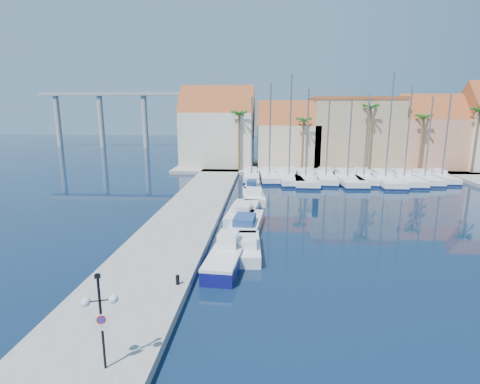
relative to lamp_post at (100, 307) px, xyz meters
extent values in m
plane|color=black|center=(7.73, 5.39, -3.01)|extent=(260.00, 260.00, 0.00)
cube|color=gray|center=(-1.27, 18.89, -2.76)|extent=(6.00, 77.00, 0.50)
cube|color=gray|center=(17.73, 53.39, -2.76)|extent=(54.00, 16.00, 0.50)
cylinder|color=black|center=(0.00, 0.00, -0.60)|extent=(0.10, 0.10, 3.82)
cylinder|color=black|center=(-0.23, -0.07, 0.26)|extent=(0.47, 0.19, 0.05)
cylinder|color=black|center=(0.23, 0.08, 0.26)|extent=(0.47, 0.19, 0.05)
sphere|color=white|center=(-0.46, -0.14, 0.26)|extent=(0.34, 0.34, 0.34)
sphere|color=white|center=(0.46, 0.15, 0.26)|extent=(0.34, 0.34, 0.34)
cube|color=black|center=(0.00, 0.00, 1.22)|extent=(0.23, 0.17, 0.15)
cube|color=white|center=(0.02, -0.05, -0.50)|extent=(0.47, 0.17, 0.48)
cylinder|color=red|center=(0.02, -0.07, -0.46)|extent=(0.31, 0.11, 0.33)
cylinder|color=#1933A5|center=(0.03, -0.08, -0.46)|extent=(0.22, 0.08, 0.23)
cube|color=white|center=(0.02, -0.05, -0.84)|extent=(0.37, 0.14, 0.13)
cylinder|color=black|center=(1.13, 6.98, -2.24)|extent=(0.21, 0.21, 0.54)
cube|color=#10105D|center=(3.40, 10.51, -2.58)|extent=(2.42, 5.94, 0.87)
cube|color=white|center=(3.40, 10.51, -2.05)|extent=(2.42, 5.94, 0.19)
cube|color=white|center=(3.50, 11.67, -1.51)|extent=(1.38, 1.65, 1.06)
cube|color=white|center=(4.69, 13.07, -2.61)|extent=(2.07, 5.64, 0.80)
cube|color=white|center=(4.72, 12.52, -1.91)|extent=(1.35, 2.01, 0.60)
cube|color=white|center=(4.33, 18.46, -2.61)|extent=(2.96, 7.54, 0.80)
cube|color=navy|center=(4.27, 17.72, -1.91)|extent=(1.86, 2.71, 0.60)
cube|color=white|center=(3.83, 22.47, -2.61)|extent=(3.05, 7.68, 0.80)
cube|color=white|center=(3.77, 21.72, -1.91)|extent=(1.90, 2.76, 0.60)
cube|color=white|center=(4.60, 29.26, -2.61)|extent=(2.90, 7.19, 0.80)
cube|color=white|center=(4.67, 28.56, -1.91)|extent=(1.80, 2.59, 0.60)
cube|color=white|center=(4.26, 34.22, -2.61)|extent=(1.84, 5.15, 0.80)
cube|color=navy|center=(4.24, 33.71, -1.91)|extent=(1.21, 1.83, 0.60)
cube|color=white|center=(3.93, 41.65, -2.51)|extent=(2.39, 8.43, 1.00)
cube|color=#0D1A45|center=(3.93, 41.65, -2.83)|extent=(2.45, 8.49, 0.28)
cube|color=white|center=(3.91, 42.48, -1.71)|extent=(1.59, 2.55, 0.60)
cylinder|color=slate|center=(3.94, 41.23, 3.35)|extent=(0.20, 0.20, 10.72)
cube|color=white|center=(6.48, 41.82, -2.51)|extent=(2.98, 9.41, 1.00)
cube|color=#0D1A45|center=(6.48, 41.82, -2.83)|extent=(3.04, 9.47, 0.28)
cube|color=white|center=(6.42, 42.74, -1.71)|extent=(1.86, 2.88, 0.60)
cylinder|color=slate|center=(6.51, 41.35, 4.28)|extent=(0.20, 0.20, 12.58)
cube|color=white|center=(9.24, 41.40, -2.51)|extent=(3.75, 11.68, 1.00)
cube|color=#0D1A45|center=(9.24, 41.40, -2.83)|extent=(3.81, 11.74, 0.28)
cube|color=white|center=(9.17, 42.55, -1.71)|extent=(2.32, 3.58, 0.60)
cylinder|color=slate|center=(9.28, 40.83, 4.81)|extent=(0.20, 0.20, 13.65)
cube|color=white|center=(11.56, 40.52, -2.51)|extent=(3.50, 11.96, 1.00)
cube|color=#0D1A45|center=(11.56, 40.52, -2.83)|extent=(3.56, 12.02, 0.28)
cube|color=white|center=(11.61, 41.70, -1.71)|extent=(2.28, 3.63, 0.60)
cylinder|color=slate|center=(11.54, 39.92, 3.82)|extent=(0.20, 0.20, 11.67)
cube|color=white|center=(14.56, 41.59, -2.51)|extent=(3.54, 10.57, 1.00)
cube|color=#0D1A45|center=(14.56, 41.59, -2.83)|extent=(3.60, 10.64, 0.28)
cube|color=white|center=(14.64, 42.63, -1.71)|extent=(2.14, 3.26, 0.60)
cylinder|color=slate|center=(14.52, 41.07, 3.10)|extent=(0.20, 0.20, 10.21)
cube|color=white|center=(17.30, 40.80, -2.51)|extent=(3.68, 11.92, 1.00)
cube|color=#0D1A45|center=(17.30, 40.80, -2.83)|extent=(3.74, 11.99, 0.28)
cube|color=white|center=(17.24, 41.97, -1.71)|extent=(2.33, 3.64, 0.60)
cylinder|color=slate|center=(17.33, 40.21, 3.16)|extent=(0.20, 0.20, 10.34)
cube|color=white|center=(19.86, 41.72, -2.51)|extent=(3.41, 10.24, 1.00)
cube|color=#0D1A45|center=(19.86, 41.72, -2.83)|extent=(3.48, 10.31, 0.28)
cube|color=white|center=(19.94, 42.73, -1.71)|extent=(2.07, 3.16, 0.60)
cylinder|color=slate|center=(19.82, 41.22, 3.51)|extent=(0.20, 0.20, 11.05)
cube|color=white|center=(22.43, 40.51, -2.51)|extent=(3.24, 11.57, 1.00)
cube|color=#0D1A45|center=(22.43, 40.51, -2.83)|extent=(3.30, 11.63, 0.28)
cube|color=white|center=(22.46, 41.66, -1.71)|extent=(2.17, 3.50, 0.60)
cylinder|color=slate|center=(22.42, 39.94, 4.83)|extent=(0.20, 0.20, 13.67)
cube|color=white|center=(25.12, 41.11, -2.51)|extent=(3.25, 10.85, 1.00)
cube|color=#0D1A45|center=(25.12, 41.11, -2.83)|extent=(3.31, 10.91, 0.28)
cube|color=white|center=(25.07, 42.19, -1.71)|extent=(2.09, 3.30, 0.60)
cylinder|color=slate|center=(25.14, 40.58, 4.00)|extent=(0.20, 0.20, 12.02)
cube|color=white|center=(28.08, 41.42, -2.51)|extent=(2.55, 8.88, 1.00)
cube|color=#0D1A45|center=(28.08, 41.42, -2.83)|extent=(2.61, 8.95, 0.28)
cube|color=white|center=(28.05, 42.30, -1.71)|extent=(1.68, 2.69, 0.60)
cylinder|color=slate|center=(28.09, 40.98, 3.31)|extent=(0.20, 0.20, 10.65)
cube|color=white|center=(30.81, 42.31, -2.51)|extent=(2.16, 8.18, 1.00)
cube|color=#0D1A45|center=(30.81, 42.31, -2.83)|extent=(2.22, 8.24, 0.28)
cube|color=white|center=(30.80, 43.13, -1.71)|extent=(1.50, 2.46, 0.60)
cylinder|color=slate|center=(30.81, 41.91, 3.52)|extent=(0.20, 0.20, 11.05)
cube|color=beige|center=(-2.27, 52.39, 1.99)|extent=(12.00, 9.00, 9.00)
cube|color=#964920|center=(-2.27, 52.39, 6.49)|extent=(12.30, 9.00, 9.00)
cube|color=beige|center=(9.73, 52.39, 0.99)|extent=(10.00, 8.00, 7.00)
cube|color=#964920|center=(9.73, 52.39, 4.49)|extent=(10.30, 8.00, 8.00)
cube|color=tan|center=(20.73, 53.39, 2.99)|extent=(14.00, 10.00, 11.00)
cube|color=#964920|center=(20.73, 53.39, 8.74)|extent=(14.20, 10.20, 0.50)
cube|color=tan|center=(32.73, 52.39, 1.49)|extent=(10.00, 8.00, 8.00)
cube|color=#964920|center=(32.73, 52.39, 5.49)|extent=(10.30, 8.00, 8.00)
cylinder|color=brown|center=(1.73, 47.39, 1.99)|extent=(0.36, 0.36, 9.00)
sphere|color=#1E5F1B|center=(1.73, 47.39, 6.34)|extent=(2.60, 2.60, 2.60)
cylinder|color=brown|center=(11.73, 47.39, 1.49)|extent=(0.36, 0.36, 8.00)
sphere|color=#1E5F1B|center=(11.73, 47.39, 5.34)|extent=(2.60, 2.60, 2.60)
cylinder|color=brown|center=(21.73, 47.39, 2.49)|extent=(0.36, 0.36, 10.00)
sphere|color=#1E5F1B|center=(21.73, 47.39, 7.34)|extent=(2.60, 2.60, 2.60)
cylinder|color=brown|center=(29.73, 47.39, 1.74)|extent=(0.36, 0.36, 8.50)
sphere|color=#1E5F1B|center=(29.73, 47.39, 5.84)|extent=(2.60, 2.60, 2.60)
cylinder|color=brown|center=(37.73, 47.39, 2.24)|extent=(0.36, 0.36, 9.50)
sphere|color=#1E5F1B|center=(37.73, 47.39, 6.84)|extent=(2.60, 2.60, 2.60)
cube|color=#9E9E99|center=(-30.27, 87.39, 10.99)|extent=(48.00, 2.20, 0.90)
cylinder|color=#9E9E99|center=(-50.27, 87.39, 3.99)|extent=(1.40, 1.40, 14.00)
cylinder|color=#9E9E99|center=(-38.27, 87.39, 3.99)|extent=(1.40, 1.40, 14.00)
cylinder|color=#9E9E99|center=(-26.27, 87.39, 3.99)|extent=(1.40, 1.40, 14.00)
cylinder|color=#9E9E99|center=(-14.27, 87.39, 3.99)|extent=(1.40, 1.40, 14.00)
camera|label=1|loc=(5.89, -11.93, 7.00)|focal=28.00mm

